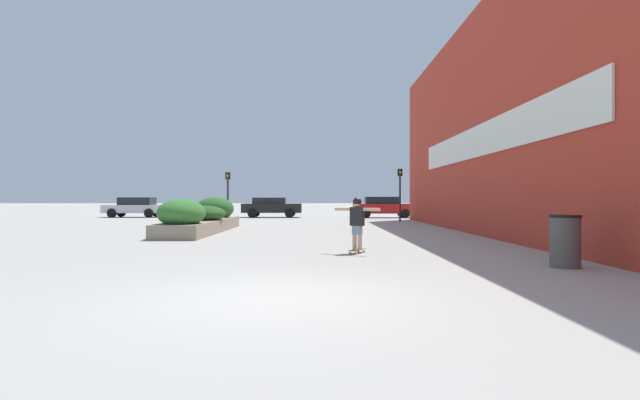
{
  "coord_description": "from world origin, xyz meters",
  "views": [
    {
      "loc": [
        0.63,
        -7.08,
        1.42
      ],
      "look_at": [
        0.73,
        16.34,
        1.35
      ],
      "focal_mm": 28.0,
      "sensor_mm": 36.0,
      "label": 1
    }
  ],
  "objects_px": {
    "car_center_right": "(133,207)",
    "skateboarder": "(355,218)",
    "car_center_left": "(382,207)",
    "trash_bin": "(563,241)",
    "skateboard": "(355,250)",
    "traffic_light_left": "(226,187)",
    "car_leftmost": "(269,207)",
    "traffic_light_right": "(398,185)"
  },
  "relations": [
    {
      "from": "skateboarder",
      "to": "traffic_light_right",
      "type": "xyz_separation_m",
      "value": [
        3.98,
        17.83,
        1.32
      ]
    },
    {
      "from": "car_leftmost",
      "to": "car_center_right",
      "type": "distance_m",
      "value": 10.42
    },
    {
      "from": "skateboarder",
      "to": "trash_bin",
      "type": "relative_size",
      "value": 1.25
    },
    {
      "from": "skateboarder",
      "to": "car_center_left",
      "type": "bearing_deg",
      "value": 108.35
    },
    {
      "from": "trash_bin",
      "to": "car_leftmost",
      "type": "xyz_separation_m",
      "value": [
        -8.72,
        27.5,
        0.27
      ]
    },
    {
      "from": "trash_bin",
      "to": "traffic_light_left",
      "type": "bearing_deg",
      "value": 117.52
    },
    {
      "from": "car_leftmost",
      "to": "car_center_left",
      "type": "xyz_separation_m",
      "value": [
        8.42,
        -0.62,
        0.01
      ]
    },
    {
      "from": "trash_bin",
      "to": "traffic_light_right",
      "type": "bearing_deg",
      "value": 90.28
    },
    {
      "from": "trash_bin",
      "to": "car_leftmost",
      "type": "relative_size",
      "value": 0.24
    },
    {
      "from": "car_center_left",
      "to": "car_center_right",
      "type": "bearing_deg",
      "value": -92.7
    },
    {
      "from": "trash_bin",
      "to": "traffic_light_left",
      "type": "xyz_separation_m",
      "value": [
        -10.77,
        20.66,
        1.58
      ]
    },
    {
      "from": "car_center_right",
      "to": "traffic_light_right",
      "type": "distance_m",
      "value": 20.42
    },
    {
      "from": "skateboarder",
      "to": "car_center_left",
      "type": "distance_m",
      "value": 24.5
    },
    {
      "from": "car_center_left",
      "to": "traffic_light_left",
      "type": "height_order",
      "value": "traffic_light_left"
    },
    {
      "from": "car_leftmost",
      "to": "car_center_left",
      "type": "bearing_deg",
      "value": 85.77
    },
    {
      "from": "skateboard",
      "to": "trash_bin",
      "type": "height_order",
      "value": "trash_bin"
    },
    {
      "from": "car_center_right",
      "to": "trash_bin",
      "type": "bearing_deg",
      "value": -145.43
    },
    {
      "from": "skateboard",
      "to": "car_center_right",
      "type": "height_order",
      "value": "car_center_right"
    },
    {
      "from": "car_center_left",
      "to": "car_center_right",
      "type": "relative_size",
      "value": 1.03
    },
    {
      "from": "car_center_right",
      "to": "skateboarder",
      "type": "bearing_deg",
      "value": -149.04
    },
    {
      "from": "skateboarder",
      "to": "traffic_light_left",
      "type": "bearing_deg",
      "value": 137.62
    },
    {
      "from": "car_center_right",
      "to": "traffic_light_left",
      "type": "height_order",
      "value": "traffic_light_left"
    },
    {
      "from": "car_center_left",
      "to": "traffic_light_left",
      "type": "distance_m",
      "value": 12.24
    },
    {
      "from": "car_leftmost",
      "to": "car_center_right",
      "type": "height_order",
      "value": "car_center_right"
    },
    {
      "from": "car_leftmost",
      "to": "traffic_light_left",
      "type": "relative_size",
      "value": 1.45
    },
    {
      "from": "trash_bin",
      "to": "traffic_light_right",
      "type": "height_order",
      "value": "traffic_light_right"
    },
    {
      "from": "skateboarder",
      "to": "car_center_right",
      "type": "bearing_deg",
      "value": 148.19
    },
    {
      "from": "car_leftmost",
      "to": "traffic_light_right",
      "type": "height_order",
      "value": "traffic_light_right"
    },
    {
      "from": "skateboard",
      "to": "skateboarder",
      "type": "height_order",
      "value": "skateboarder"
    },
    {
      "from": "trash_bin",
      "to": "car_center_left",
      "type": "distance_m",
      "value": 26.88
    },
    {
      "from": "trash_bin",
      "to": "car_center_right",
      "type": "relative_size",
      "value": 0.24
    },
    {
      "from": "skateboard",
      "to": "car_center_right",
      "type": "bearing_deg",
      "value": 148.19
    },
    {
      "from": "skateboarder",
      "to": "car_center_left",
      "type": "xyz_separation_m",
      "value": [
        3.78,
        24.2,
        -0.1
      ]
    },
    {
      "from": "car_center_right",
      "to": "skateboard",
      "type": "bearing_deg",
      "value": -149.04
    },
    {
      "from": "car_center_left",
      "to": "car_center_right",
      "type": "height_order",
      "value": "car_center_left"
    },
    {
      "from": "skateboard",
      "to": "car_center_left",
      "type": "bearing_deg",
      "value": 108.35
    },
    {
      "from": "traffic_light_left",
      "to": "skateboard",
      "type": "bearing_deg",
      "value": -69.61
    },
    {
      "from": "car_center_right",
      "to": "car_leftmost",
      "type": "bearing_deg",
      "value": -91.46
    },
    {
      "from": "skateboarder",
      "to": "car_center_left",
      "type": "relative_size",
      "value": 0.29
    },
    {
      "from": "car_leftmost",
      "to": "traffic_light_right",
      "type": "bearing_deg",
      "value": 50.94
    },
    {
      "from": "skateboarder",
      "to": "car_center_left",
      "type": "height_order",
      "value": "car_center_left"
    },
    {
      "from": "skateboarder",
      "to": "car_center_right",
      "type": "height_order",
      "value": "car_center_right"
    }
  ]
}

